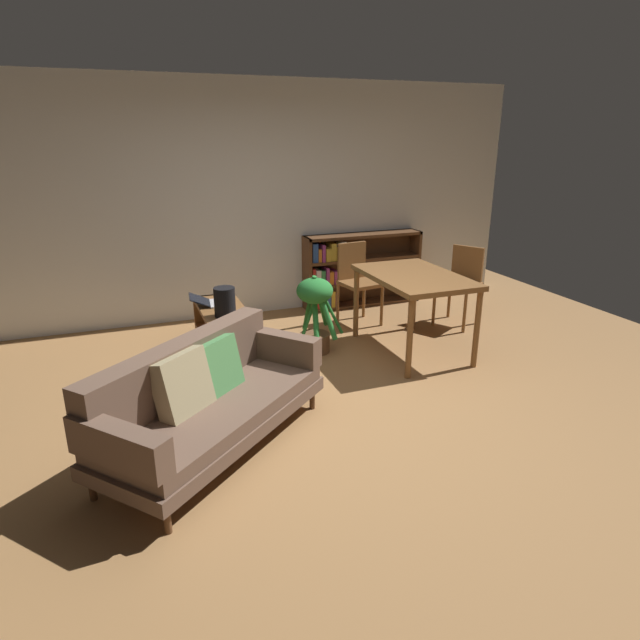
{
  "coord_description": "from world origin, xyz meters",
  "views": [
    {
      "loc": [
        -1.52,
        -3.61,
        2.1
      ],
      "look_at": [
        0.02,
        0.46,
        0.6
      ],
      "focal_mm": 30.45,
      "sensor_mm": 36.0,
      "label": 1
    }
  ],
  "objects_px": {
    "dining_chair_far": "(461,280)",
    "bookshelf": "(353,270)",
    "media_console": "(224,334)",
    "potted_floor_plant": "(315,309)",
    "fabric_couch": "(206,396)",
    "dining_table": "(414,283)",
    "open_laptop": "(213,302)",
    "desk_speaker": "(225,302)",
    "dining_chair_near": "(357,278)"
  },
  "relations": [
    {
      "from": "dining_chair_far",
      "to": "bookshelf",
      "type": "xyz_separation_m",
      "value": [
        -0.86,
        1.11,
        -0.06
      ]
    },
    {
      "from": "media_console",
      "to": "potted_floor_plant",
      "type": "xyz_separation_m",
      "value": [
        0.89,
        -0.18,
        0.21
      ]
    },
    {
      "from": "fabric_couch",
      "to": "media_console",
      "type": "relative_size",
      "value": 1.82
    },
    {
      "from": "bookshelf",
      "to": "dining_table",
      "type": "bearing_deg",
      "value": -92.94
    },
    {
      "from": "media_console",
      "to": "open_laptop",
      "type": "bearing_deg",
      "value": 111.06
    },
    {
      "from": "open_laptop",
      "to": "dining_table",
      "type": "bearing_deg",
      "value": -19.25
    },
    {
      "from": "open_laptop",
      "to": "dining_chair_far",
      "type": "distance_m",
      "value": 2.81
    },
    {
      "from": "dining_chair_far",
      "to": "media_console",
      "type": "bearing_deg",
      "value": -178.99
    },
    {
      "from": "fabric_couch",
      "to": "dining_chair_far",
      "type": "xyz_separation_m",
      "value": [
        3.18,
        1.6,
        0.13
      ]
    },
    {
      "from": "open_laptop",
      "to": "potted_floor_plant",
      "type": "height_order",
      "value": "potted_floor_plant"
    },
    {
      "from": "desk_speaker",
      "to": "bookshelf",
      "type": "distance_m",
      "value": 2.39
    },
    {
      "from": "dining_chair_far",
      "to": "open_laptop",
      "type": "bearing_deg",
      "value": 177.91
    },
    {
      "from": "media_console",
      "to": "dining_chair_near",
      "type": "bearing_deg",
      "value": 17.04
    },
    {
      "from": "open_laptop",
      "to": "dining_chair_far",
      "type": "bearing_deg",
      "value": -2.09
    },
    {
      "from": "fabric_couch",
      "to": "dining_table",
      "type": "xyz_separation_m",
      "value": [
        2.23,
        1.05,
        0.33
      ]
    },
    {
      "from": "dining_table",
      "to": "desk_speaker",
      "type": "bearing_deg",
      "value": 172.51
    },
    {
      "from": "bookshelf",
      "to": "open_laptop",
      "type": "bearing_deg",
      "value": -152.76
    },
    {
      "from": "open_laptop",
      "to": "dining_chair_near",
      "type": "bearing_deg",
      "value": 11.73
    },
    {
      "from": "desk_speaker",
      "to": "dining_chair_near",
      "type": "height_order",
      "value": "dining_chair_near"
    },
    {
      "from": "open_laptop",
      "to": "potted_floor_plant",
      "type": "bearing_deg",
      "value": -19.39
    },
    {
      "from": "dining_table",
      "to": "bookshelf",
      "type": "xyz_separation_m",
      "value": [
        0.08,
        1.65,
        -0.25
      ]
    },
    {
      "from": "fabric_couch",
      "to": "bookshelf",
      "type": "height_order",
      "value": "bookshelf"
    },
    {
      "from": "open_laptop",
      "to": "media_console",
      "type": "bearing_deg",
      "value": -68.94
    },
    {
      "from": "media_console",
      "to": "dining_chair_far",
      "type": "distance_m",
      "value": 2.77
    },
    {
      "from": "fabric_couch",
      "to": "dining_chair_near",
      "type": "height_order",
      "value": "dining_chair_near"
    },
    {
      "from": "dining_chair_near",
      "to": "fabric_couch",
      "type": "bearing_deg",
      "value": -135.24
    },
    {
      "from": "dining_chair_far",
      "to": "bookshelf",
      "type": "height_order",
      "value": "bookshelf"
    },
    {
      "from": "dining_table",
      "to": "potted_floor_plant",
      "type": "bearing_deg",
      "value": 160.9
    },
    {
      "from": "dining_table",
      "to": "dining_chair_far",
      "type": "xyz_separation_m",
      "value": [
        0.95,
        0.55,
        -0.2
      ]
    },
    {
      "from": "dining_table",
      "to": "fabric_couch",
      "type": "bearing_deg",
      "value": -154.72
    },
    {
      "from": "potted_floor_plant",
      "to": "bookshelf",
      "type": "bearing_deg",
      "value": 53.08
    },
    {
      "from": "open_laptop",
      "to": "dining_chair_near",
      "type": "distance_m",
      "value": 1.74
    },
    {
      "from": "potted_floor_plant",
      "to": "dining_chair_near",
      "type": "height_order",
      "value": "dining_chair_near"
    },
    {
      "from": "media_console",
      "to": "dining_table",
      "type": "bearing_deg",
      "value": -15.47
    },
    {
      "from": "dining_table",
      "to": "media_console",
      "type": "bearing_deg",
      "value": 164.53
    },
    {
      "from": "media_console",
      "to": "bookshelf",
      "type": "height_order",
      "value": "bookshelf"
    },
    {
      "from": "open_laptop",
      "to": "fabric_couch",
      "type": "bearing_deg",
      "value": -102.24
    },
    {
      "from": "fabric_couch",
      "to": "open_laptop",
      "type": "xyz_separation_m",
      "value": [
        0.37,
        1.71,
        0.15
      ]
    },
    {
      "from": "dining_table",
      "to": "bookshelf",
      "type": "distance_m",
      "value": 1.68
    },
    {
      "from": "desk_speaker",
      "to": "media_console",
      "type": "bearing_deg",
      "value": 85.24
    },
    {
      "from": "dining_chair_near",
      "to": "bookshelf",
      "type": "xyz_separation_m",
      "value": [
        0.24,
        0.65,
        -0.07
      ]
    },
    {
      "from": "fabric_couch",
      "to": "bookshelf",
      "type": "distance_m",
      "value": 3.57
    },
    {
      "from": "dining_chair_near",
      "to": "bookshelf",
      "type": "relative_size",
      "value": 0.6
    },
    {
      "from": "potted_floor_plant",
      "to": "bookshelf",
      "type": "height_order",
      "value": "bookshelf"
    },
    {
      "from": "fabric_couch",
      "to": "dining_table",
      "type": "distance_m",
      "value": 2.49
    },
    {
      "from": "fabric_couch",
      "to": "potted_floor_plant",
      "type": "distance_m",
      "value": 1.9
    },
    {
      "from": "media_console",
      "to": "fabric_couch",
      "type": "bearing_deg",
      "value": -105.4
    },
    {
      "from": "media_console",
      "to": "dining_chair_near",
      "type": "xyz_separation_m",
      "value": [
        1.65,
        0.51,
        0.28
      ]
    },
    {
      "from": "potted_floor_plant",
      "to": "bookshelf",
      "type": "distance_m",
      "value": 1.67
    },
    {
      "from": "potted_floor_plant",
      "to": "dining_table",
      "type": "bearing_deg",
      "value": -19.1
    }
  ]
}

